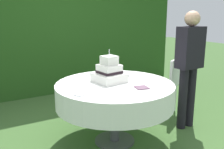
# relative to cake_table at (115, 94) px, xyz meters

# --- Properties ---
(ground_plane) EXTENTS (20.00, 20.00, 0.00)m
(ground_plane) POSITION_rel_cake_table_xyz_m (0.00, 0.00, -0.62)
(ground_plane) COLOR #3D602D
(foliage_hedge) EXTENTS (5.53, 0.54, 2.81)m
(foliage_hedge) POSITION_rel_cake_table_xyz_m (0.00, 2.50, 0.78)
(foliage_hedge) COLOR #234C19
(foliage_hedge) RESTS_ON ground_plane
(cake_table) EXTENTS (1.42, 1.42, 0.75)m
(cake_table) POSITION_rel_cake_table_xyz_m (0.00, 0.00, 0.00)
(cake_table) COLOR #4C4C51
(cake_table) RESTS_ON ground_plane
(wedding_cake) EXTENTS (0.38, 0.38, 0.40)m
(wedding_cake) POSITION_rel_cake_table_xyz_m (-0.02, 0.10, 0.25)
(wedding_cake) COLOR white
(wedding_cake) RESTS_ON cake_table
(serving_plate_near) EXTENTS (0.15, 0.15, 0.01)m
(serving_plate_near) POSITION_rel_cake_table_xyz_m (0.36, 0.26, 0.14)
(serving_plate_near) COLOR white
(serving_plate_near) RESTS_ON cake_table
(serving_plate_far) EXTENTS (0.10, 0.10, 0.01)m
(serving_plate_far) POSITION_rel_cake_table_xyz_m (-0.09, 0.53, 0.14)
(serving_plate_far) COLOR white
(serving_plate_far) RESTS_ON cake_table
(serving_plate_left) EXTENTS (0.13, 0.13, 0.01)m
(serving_plate_left) POSITION_rel_cake_table_xyz_m (-0.53, -0.19, 0.14)
(serving_plate_left) COLOR white
(serving_plate_left) RESTS_ON cake_table
(serving_plate_right) EXTENTS (0.14, 0.14, 0.01)m
(serving_plate_right) POSITION_rel_cake_table_xyz_m (-0.30, 0.41, 0.14)
(serving_plate_right) COLOR white
(serving_plate_right) RESTS_ON cake_table
(napkin_stack) EXTENTS (0.17, 0.17, 0.01)m
(napkin_stack) POSITION_rel_cake_table_xyz_m (0.16, -0.32, 0.14)
(napkin_stack) COLOR #6B4C60
(napkin_stack) RESTS_ON cake_table
(garden_chair) EXTENTS (0.54, 0.54, 0.89)m
(garden_chair) POSITION_rel_cake_table_xyz_m (1.19, 0.37, -0.08)
(garden_chair) COLOR white
(garden_chair) RESTS_ON ground_plane
(standing_person) EXTENTS (0.37, 0.21, 1.60)m
(standing_person) POSITION_rel_cake_table_xyz_m (1.08, -0.13, 0.31)
(standing_person) COLOR black
(standing_person) RESTS_ON ground_plane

